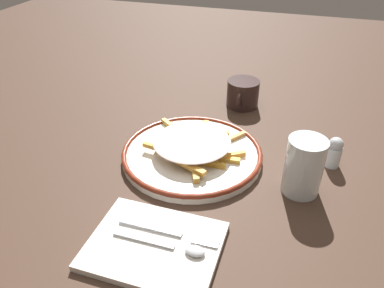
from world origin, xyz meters
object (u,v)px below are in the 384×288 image
at_px(fries_heap, 195,142).
at_px(napkin, 154,246).
at_px(plate, 192,154).
at_px(water_glass, 304,166).
at_px(fork, 168,231).
at_px(spoon, 175,246).
at_px(salt_shaker, 334,152).
at_px(coffee_mug, 243,93).

bearing_deg(fries_heap, napkin, 3.01).
bearing_deg(plate, water_glass, 80.01).
bearing_deg(plate, fries_heap, 156.50).
relative_size(plate, fork, 1.71).
bearing_deg(fork, water_glass, 133.60).
xyz_separation_m(fork, water_glass, (-0.19, 0.20, 0.04)).
xyz_separation_m(fries_heap, fork, (0.24, 0.03, -0.02)).
bearing_deg(water_glass, fork, -46.40).
bearing_deg(water_glass, spoon, -39.04).
height_order(fries_heap, napkin, fries_heap).
bearing_deg(fries_heap, water_glass, 77.71).
distance_m(fries_heap, salt_shaker, 0.29).
relative_size(plate, water_glass, 2.65).
distance_m(spoon, coffee_mug, 0.53).
bearing_deg(fork, salt_shaker, 138.55).
bearing_deg(coffee_mug, water_glass, 28.81).
height_order(napkin, coffee_mug, coffee_mug).
xyz_separation_m(plate, fries_heap, (-0.01, 0.00, 0.02)).
distance_m(napkin, coffee_mug, 0.54).
bearing_deg(fork, fries_heap, -173.74).
distance_m(plate, fork, 0.23).
xyz_separation_m(water_glass, salt_shaker, (-0.10, 0.06, -0.02)).
xyz_separation_m(fries_heap, spoon, (0.27, 0.05, -0.02)).
bearing_deg(fries_heap, salt_shaker, 100.58).
height_order(fries_heap, salt_shaker, salt_shaker).
xyz_separation_m(plate, spoon, (0.26, 0.05, 0.01)).
bearing_deg(coffee_mug, plate, -11.47).
relative_size(napkin, fork, 1.18).
bearing_deg(coffee_mug, napkin, -4.07).
xyz_separation_m(napkin, fork, (-0.03, 0.01, 0.01)).
bearing_deg(napkin, water_glass, 135.84).
bearing_deg(plate, spoon, 11.54).
relative_size(napkin, coffee_mug, 1.91).
bearing_deg(spoon, plate, -168.46).
bearing_deg(salt_shaker, fries_heap, -79.42).
bearing_deg(fork, coffee_mug, 177.08).
bearing_deg(salt_shaker, napkin, -40.17).
xyz_separation_m(plate, napkin, (0.26, 0.02, -0.00)).
bearing_deg(salt_shaker, plate, -77.89).
relative_size(fork, salt_shaker, 2.60).
bearing_deg(napkin, coffee_mug, 175.93).
bearing_deg(coffee_mug, salt_shaker, 47.42).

